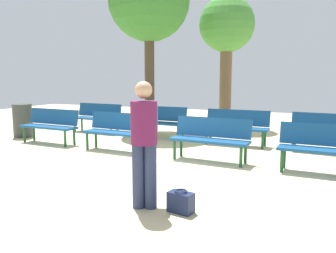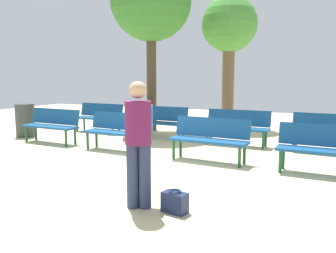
{
  "view_description": "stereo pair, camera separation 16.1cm",
  "coord_description": "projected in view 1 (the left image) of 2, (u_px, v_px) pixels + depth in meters",
  "views": [
    {
      "loc": [
        3.17,
        -5.23,
        1.71
      ],
      "look_at": [
        0.0,
        2.18,
        0.55
      ],
      "focal_mm": 37.37,
      "sensor_mm": 36.0,
      "label": 1
    },
    {
      "loc": [
        3.32,
        -5.17,
        1.71
      ],
      "look_at": [
        0.0,
        2.18,
        0.55
      ],
      "focal_mm": 37.37,
      "sensor_mm": 36.0,
      "label": 2
    }
  ],
  "objects": [
    {
      "name": "ground_plane",
      "position": [
        120.0,
        173.0,
        6.24
      ],
      "size": [
        24.0,
        24.0,
        0.0
      ],
      "primitive_type": "plane",
      "color": "beige"
    },
    {
      "name": "bench_r1_c3",
      "position": [
        328.0,
        130.0,
        7.88
      ],
      "size": [
        1.63,
        0.61,
        0.87
      ],
      "rotation": [
        0.0,
        0.0,
        -0.08
      ],
      "color": "navy",
      "rests_on": "ground_plane"
    },
    {
      "name": "bench_r1_c0",
      "position": [
        97.0,
        116.0,
        10.74
      ],
      "size": [
        1.64,
        0.62,
        0.87
      ],
      "rotation": [
        0.0,
        0.0,
        -0.09
      ],
      "color": "navy",
      "rests_on": "ground_plane"
    },
    {
      "name": "bench_r0_c2",
      "position": [
        211.0,
        136.0,
        7.07
      ],
      "size": [
        1.63,
        0.6,
        0.87
      ],
      "rotation": [
        0.0,
        0.0,
        -0.07
      ],
      "color": "navy",
      "rests_on": "ground_plane"
    },
    {
      "name": "bench_r1_c2",
      "position": [
        236.0,
        125.0,
        8.75
      ],
      "size": [
        1.62,
        0.53,
        0.87
      ],
      "rotation": [
        0.0,
        0.0,
        -0.03
      ],
      "color": "navy",
      "rests_on": "ground_plane"
    },
    {
      "name": "visitor_with_backpack",
      "position": [
        144.0,
        137.0,
        4.49
      ],
      "size": [
        0.46,
        0.59,
        1.65
      ],
      "rotation": [
        0.0,
        0.0,
        3.47
      ],
      "color": "navy",
      "rests_on": "ground_plane"
    },
    {
      "name": "bench_r0_c3",
      "position": [
        326.0,
        146.0,
        6.12
      ],
      "size": [
        1.62,
        0.55,
        0.87
      ],
      "rotation": [
        0.0,
        0.0,
        -0.04
      ],
      "color": "navy",
      "rests_on": "ground_plane"
    },
    {
      "name": "tree_0",
      "position": [
        227.0,
        28.0,
        11.65
      ],
      "size": [
        1.85,
        1.85,
        4.35
      ],
      "color": "brown",
      "rests_on": "ground_plane"
    },
    {
      "name": "tree_1",
      "position": [
        149.0,
        1.0,
        10.64
      ],
      "size": [
        2.5,
        2.5,
        5.27
      ],
      "color": "#4C3A28",
      "rests_on": "ground_plane"
    },
    {
      "name": "bench_r1_c1",
      "position": [
        158.0,
        120.0,
        9.75
      ],
      "size": [
        1.62,
        0.54,
        0.87
      ],
      "rotation": [
        0.0,
        0.0,
        -0.03
      ],
      "color": "navy",
      "rests_on": "ground_plane"
    },
    {
      "name": "bench_r0_c1",
      "position": [
        117.0,
        129.0,
        8.04
      ],
      "size": [
        1.63,
        0.59,
        0.87
      ],
      "rotation": [
        0.0,
        0.0,
        -0.07
      ],
      "color": "navy",
      "rests_on": "ground_plane"
    },
    {
      "name": "bench_r0_c0",
      "position": [
        50.0,
        124.0,
        8.97
      ],
      "size": [
        1.63,
        0.58,
        0.87
      ],
      "rotation": [
        0.0,
        0.0,
        -0.06
      ],
      "color": "navy",
      "rests_on": "ground_plane"
    },
    {
      "name": "trash_bin",
      "position": [
        23.0,
        121.0,
        9.89
      ],
      "size": [
        0.52,
        0.52,
        0.94
      ],
      "primitive_type": "cylinder",
      "color": "#383D38",
      "rests_on": "ground_plane"
    },
    {
      "name": "handbag",
      "position": [
        181.0,
        202.0,
        4.41
      ],
      "size": [
        0.35,
        0.24,
        0.29
      ],
      "color": "#192347",
      "rests_on": "ground_plane"
    }
  ]
}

